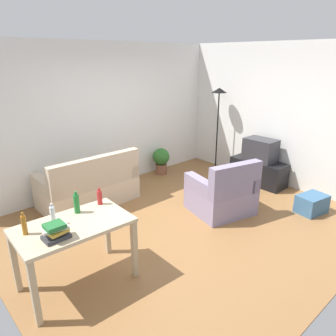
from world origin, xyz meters
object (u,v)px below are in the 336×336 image
(bottle_green, at_px, (77,203))
(bottle_red, at_px, (100,197))
(couch, at_px, (90,187))
(potted_plant, at_px, (161,159))
(book_stack, at_px, (56,232))
(tv_stand, at_px, (258,172))
(desk, at_px, (74,233))
(torchiere_lamp, at_px, (218,107))
(bottle_amber, at_px, (24,225))
(storage_box, at_px, (312,204))
(tv, at_px, (260,150))
(armchair, at_px, (223,194))
(bottle_clear, at_px, (53,215))

(bottle_green, distance_m, bottle_red, 0.31)
(couch, xyz_separation_m, potted_plant, (1.90, 0.31, 0.02))
(book_stack, bearing_deg, tv_stand, 6.53)
(desk, bearing_deg, torchiere_lamp, 21.12)
(bottle_amber, relative_size, book_stack, 0.93)
(couch, height_order, torchiere_lamp, torchiere_lamp)
(couch, height_order, desk, couch)
(bottle_green, bearing_deg, desk, -127.99)
(storage_box, distance_m, bottle_green, 3.77)
(potted_plant, relative_size, book_stack, 2.18)
(bottle_red, relative_size, book_stack, 0.80)
(couch, xyz_separation_m, torchiere_lamp, (2.98, -0.31, 1.10))
(tv, xyz_separation_m, storage_box, (-0.45, -1.31, -0.55))
(torchiere_lamp, bearing_deg, armchair, -137.17)
(bottle_red, xyz_separation_m, book_stack, (-0.71, -0.39, -0.01))
(potted_plant, height_order, bottle_amber, bottle_amber)
(desk, bearing_deg, bottle_clear, 141.29)
(tv_stand, relative_size, tv, 1.83)
(bottle_clear, bearing_deg, bottle_amber, -178.31)
(potted_plant, xyz_separation_m, bottle_red, (-2.56, -1.83, 0.52))
(tv, xyz_separation_m, bottle_amber, (-4.56, -0.21, 0.17))
(couch, distance_m, tv_stand, 3.30)
(bottle_clear, xyz_separation_m, bottle_green, (0.31, 0.07, 0.01))
(tv_stand, relative_size, bottle_green, 4.26)
(bottle_green, height_order, bottle_red, bottle_green)
(couch, xyz_separation_m, bottle_clear, (-1.28, -1.61, 0.56))
(book_stack, bearing_deg, desk, 33.43)
(tv, height_order, bottle_green, bottle_green)
(bottle_clear, xyz_separation_m, bottle_red, (0.61, 0.09, -0.01))
(book_stack, bearing_deg, bottle_red, 28.45)
(tv, bearing_deg, bottle_red, 91.75)
(potted_plant, relative_size, bottle_red, 2.73)
(desk, relative_size, bottle_red, 5.85)
(tv_stand, height_order, bottle_red, bottle_red)
(bottle_amber, bearing_deg, couch, 45.86)
(bottle_clear, bearing_deg, storage_box, -16.19)
(tv_stand, xyz_separation_m, potted_plant, (-1.09, 1.72, 0.09))
(book_stack, bearing_deg, couch, 54.19)
(tv, relative_size, storage_box, 1.25)
(storage_box, relative_size, bottle_green, 1.86)
(torchiere_lamp, xyz_separation_m, book_stack, (-4.36, -1.60, -0.57))
(couch, distance_m, armchair, 2.26)
(bottle_amber, height_order, bottle_green, bottle_green)
(armchair, distance_m, book_stack, 2.88)
(book_stack, bearing_deg, storage_box, -11.70)
(couch, bearing_deg, storage_box, 133.02)
(desk, distance_m, bottle_green, 0.34)
(bottle_red, height_order, book_stack, bottle_red)
(torchiere_lamp, relative_size, book_stack, 6.93)
(storage_box, bearing_deg, torchiere_lamp, 79.58)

